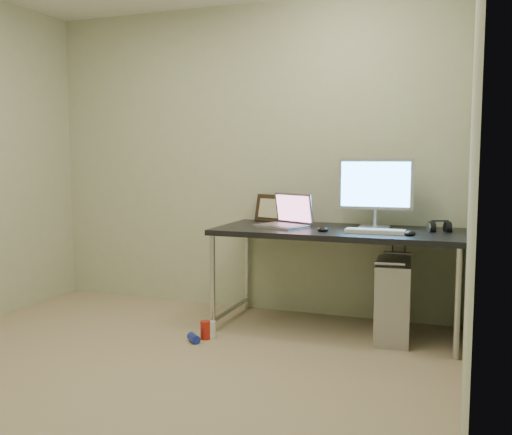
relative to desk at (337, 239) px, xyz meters
name	(u,v)px	position (x,y,z in m)	size (l,w,h in m)	color
floor	(132,382)	(-0.87, -1.37, -0.68)	(3.50, 3.50, 0.00)	tan
wall_back	(245,159)	(-0.87, 0.38, 0.57)	(3.50, 0.02, 2.50)	beige
wall_right	(471,161)	(0.88, -1.37, 0.57)	(0.02, 3.50, 2.50)	beige
desk	(337,239)	(0.00, 0.00, 0.00)	(1.76, 0.77, 0.75)	black
tower_computer	(393,300)	(0.41, -0.05, -0.40)	(0.28, 0.54, 0.58)	#A6A6AA
cable_a	(393,271)	(0.36, 0.33, -0.28)	(0.01, 0.01, 0.70)	black
cable_b	(404,275)	(0.45, 0.31, -0.30)	(0.01, 0.01, 0.72)	black
can_red	(205,330)	(-0.81, -0.53, -0.61)	(0.07, 0.07, 0.13)	red
can_white	(211,330)	(-0.78, -0.49, -0.62)	(0.07, 0.07, 0.12)	white
can_blue	(194,338)	(-0.86, -0.62, -0.65)	(0.06, 0.06, 0.11)	#1A2DA7
laptop	(286,219)	(-0.39, 0.00, 0.13)	(0.44, 0.41, 0.25)	silver
monitor	(376,187)	(0.24, 0.16, 0.37)	(0.54, 0.17, 0.51)	silver
keyboard	(375,231)	(0.29, -0.13, 0.08)	(0.40, 0.13, 0.02)	silver
mouse_right	(410,232)	(0.52, -0.16, 0.09)	(0.07, 0.11, 0.04)	black
mouse_left	(323,228)	(-0.07, -0.14, 0.09)	(0.08, 0.13, 0.04)	black
headphones	(440,228)	(0.70, 0.10, 0.10)	(0.18, 0.10, 0.10)	black
picture_frame	(270,208)	(-0.61, 0.29, 0.18)	(0.27, 0.03, 0.22)	black
webcam	(298,213)	(-0.37, 0.27, 0.15)	(0.04, 0.04, 0.11)	silver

